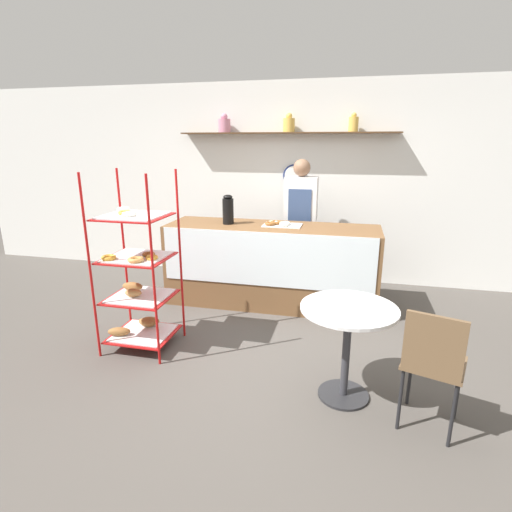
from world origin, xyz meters
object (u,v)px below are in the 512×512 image
(coffee_carafe, at_px, (228,210))
(donut_tray_counter, at_px, (279,224))
(pastry_rack, at_px, (138,279))
(cafe_table, at_px, (348,330))
(person_worker, at_px, (300,219))
(cafe_chair, at_px, (433,359))

(coffee_carafe, distance_m, donut_tray_counter, 0.64)
(donut_tray_counter, bearing_deg, pastry_rack, -128.54)
(pastry_rack, height_order, coffee_carafe, pastry_rack)
(pastry_rack, bearing_deg, cafe_table, -11.17)
(donut_tray_counter, bearing_deg, person_worker, 73.54)
(donut_tray_counter, bearing_deg, coffee_carafe, -176.97)
(cafe_table, relative_size, coffee_carafe, 2.15)
(donut_tray_counter, bearing_deg, cafe_chair, -55.56)
(pastry_rack, xyz_separation_m, coffee_carafe, (0.48, 1.34, 0.45))
(donut_tray_counter, bearing_deg, cafe_table, -64.52)
(coffee_carafe, bearing_deg, donut_tray_counter, 3.03)
(cafe_table, height_order, cafe_chair, cafe_chair)
(cafe_table, bearing_deg, coffee_carafe, 130.16)
(pastry_rack, height_order, cafe_chair, pastry_rack)
(pastry_rack, distance_m, donut_tray_counter, 1.78)
(person_worker, xyz_separation_m, cafe_chair, (1.21, -2.61, -0.39))
(pastry_rack, distance_m, person_worker, 2.35)
(person_worker, relative_size, donut_tray_counter, 3.84)
(pastry_rack, bearing_deg, cafe_chair, -14.69)
(person_worker, height_order, cafe_table, person_worker)
(person_worker, xyz_separation_m, coffee_carafe, (-0.79, -0.62, 0.20))
(person_worker, distance_m, cafe_chair, 2.90)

